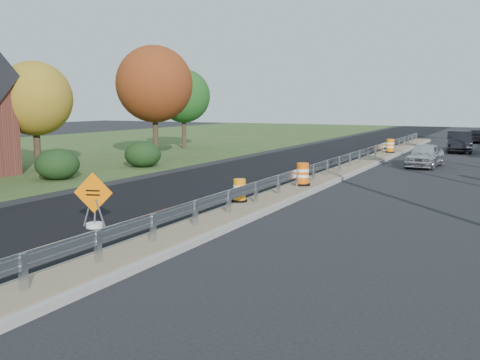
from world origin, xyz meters
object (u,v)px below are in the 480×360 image
at_px(barrel_median_mid, 303,175).
at_px(car_dark_mid, 459,142).
at_px(barrel_median_near, 240,191).
at_px(caution_sign, 94,214).
at_px(car_dark_far, 476,136).
at_px(barrel_median_far, 390,146).
at_px(car_silver, 425,155).

height_order(barrel_median_mid, car_dark_mid, car_dark_mid).
height_order(barrel_median_near, car_dark_mid, car_dark_mid).
bearing_deg(caution_sign, car_dark_far, 61.63).
height_order(caution_sign, barrel_median_far, caution_sign).
distance_m(barrel_median_mid, car_dark_mid, 22.63).
relative_size(caution_sign, car_dark_mid, 0.35).
bearing_deg(car_silver, barrel_median_far, 122.85).
distance_m(barrel_median_mid, car_dark_far, 33.70).
relative_size(barrel_median_near, barrel_median_mid, 0.85).
distance_m(barrel_median_near, car_dark_far, 38.28).
bearing_deg(barrel_median_far, car_dark_far, 74.53).
bearing_deg(barrel_median_near, barrel_median_mid, 81.82).
xyz_separation_m(barrel_median_mid, car_dark_far, (4.69, 33.38, -0.07)).
bearing_deg(car_silver, caution_sign, -103.33).
bearing_deg(car_silver, barrel_median_mid, -102.35).
bearing_deg(car_silver, barrel_median_near, -100.01).
xyz_separation_m(caution_sign, car_dark_far, (7.79, 42.55, 0.20)).
relative_size(barrel_median_mid, barrel_median_far, 1.00).
height_order(barrel_median_mid, car_silver, car_silver).
bearing_deg(car_dark_mid, caution_sign, -110.40).
bearing_deg(barrel_median_mid, barrel_median_far, 89.49).
xyz_separation_m(barrel_median_near, barrel_median_mid, (0.65, 4.53, 0.07)).
bearing_deg(car_silver, car_dark_far, 90.61).
bearing_deg(car_dark_far, barrel_median_mid, 79.02).
relative_size(car_dark_mid, car_dark_far, 1.11).
bearing_deg(barrel_median_far, car_silver, -61.31).
distance_m(caution_sign, car_silver, 21.35).
bearing_deg(caution_sign, barrel_median_far, 64.92).
relative_size(car_silver, car_dark_far, 0.94).
bearing_deg(barrel_median_near, car_dark_mid, 79.82).
xyz_separation_m(barrel_median_mid, car_dark_mid, (4.16, 22.25, 0.10)).
xyz_separation_m(caution_sign, car_dark_mid, (7.26, 31.42, 0.36)).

